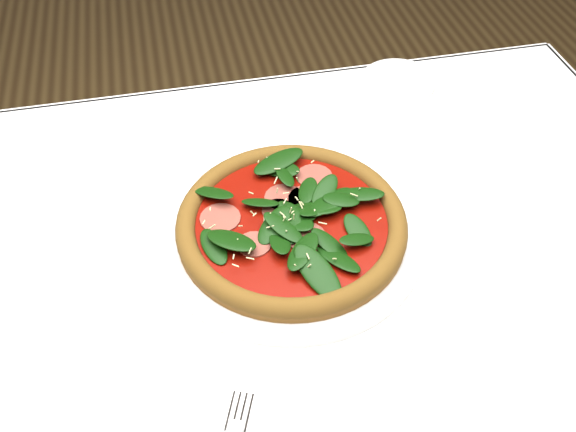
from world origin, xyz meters
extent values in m
cube|color=white|center=(0.00, 0.00, 0.73)|extent=(1.20, 0.80, 0.04)
cylinder|color=#523520|center=(0.54, 0.34, 0.35)|extent=(0.06, 0.06, 0.71)
cube|color=white|center=(0.00, 0.40, 0.64)|extent=(1.20, 0.01, 0.22)
cylinder|color=white|center=(0.05, 0.04, 0.76)|extent=(0.34, 0.34, 0.01)
torus|color=white|center=(0.05, 0.04, 0.76)|extent=(0.34, 0.34, 0.01)
cylinder|color=olive|center=(0.05, 0.04, 0.77)|extent=(0.30, 0.30, 0.01)
torus|color=#AB7427|center=(0.05, 0.04, 0.77)|extent=(0.30, 0.30, 0.03)
cylinder|color=#8F0D05|center=(0.05, 0.04, 0.77)|extent=(0.25, 0.25, 0.00)
cylinder|color=brown|center=(0.05, 0.04, 0.78)|extent=(0.22, 0.22, 0.00)
ellipsoid|color=#113509|center=(0.05, 0.04, 0.79)|extent=(0.24, 0.24, 0.02)
cylinder|color=beige|center=(0.05, 0.04, 0.79)|extent=(0.22, 0.22, 0.00)
cube|color=silver|center=(-0.06, -0.19, 0.76)|extent=(0.04, 0.05, 0.00)
cylinder|color=white|center=(0.30, 0.34, 0.75)|extent=(0.12, 0.12, 0.01)
torus|color=white|center=(0.30, 0.34, 0.76)|extent=(0.12, 0.12, 0.01)
camera|label=1|loc=(-0.07, -0.50, 1.36)|focal=40.00mm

